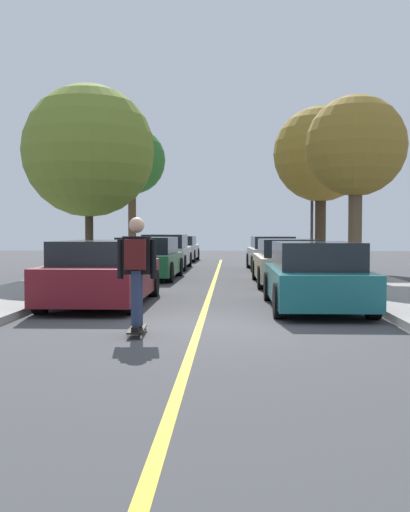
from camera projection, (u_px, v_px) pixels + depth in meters
name	position (u px, v px, depth m)	size (l,w,h in m)	color
ground	(200.00, 325.00, 10.09)	(80.00, 80.00, 0.00)	#424244
center_line	(209.00, 298.00, 14.08)	(0.12, 39.20, 0.01)	gold
parked_car_left_nearest	(103.00, 272.00, 12.93)	(1.96, 4.60, 1.35)	maroon
parked_car_left_near	(148.00, 258.00, 19.92)	(2.06, 4.27, 1.37)	#1E5B33
parked_car_left_far	(166.00, 252.00, 25.41)	(1.94, 4.70, 1.44)	#B7B7BC
parked_car_left_farthest	(179.00, 249.00, 32.27)	(1.96, 4.36, 1.33)	#B7B7BC
parked_car_right_nearest	(315.00, 276.00, 12.13)	(1.86, 4.27, 1.34)	#196066
parked_car_right_near	(288.00, 262.00, 17.84)	(1.97, 4.68, 1.33)	#BCAD89
parked_car_right_far	(272.00, 254.00, 24.64)	(2.00, 4.19, 1.36)	#B7B7BC
street_tree_left_nearest	(89.00, 151.00, 20.11)	(4.36, 4.36, 6.26)	#3D2D1E
street_tree_left_near	(132.00, 161.00, 28.94)	(3.19, 3.19, 6.40)	#4C3823
street_tree_right_nearest	(356.00, 147.00, 17.86)	(2.95, 2.95, 5.41)	brown
street_tree_right_near	(321.00, 155.00, 24.75)	(3.86, 3.86, 6.50)	#3D2D1E
streetlamp	(312.00, 188.00, 25.61)	(0.36, 0.24, 5.66)	#38383D
skateboard	(137.00, 329.00, 9.05)	(0.25, 0.85, 0.10)	black
skateboarder	(137.00, 266.00, 8.98)	(0.58, 0.70, 1.65)	black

